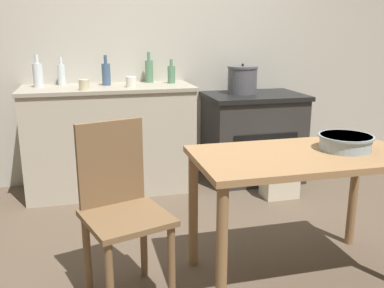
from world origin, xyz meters
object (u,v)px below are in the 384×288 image
at_px(bottle_left, 171,74).
at_px(bottle_mid_left, 106,74).
at_px(flour_sack, 280,176).
at_px(bottle_center_left, 149,71).
at_px(stock_pot, 242,80).
at_px(cup_center_right, 84,85).
at_px(work_table, 301,173).
at_px(cup_mid_right, 131,82).
at_px(stove, 252,136).
at_px(bottle_far_left, 62,74).
at_px(chair, 121,206).
at_px(bottle_center, 38,75).
at_px(mixing_bowl_large, 346,142).

bearing_deg(bottle_left, bottle_mid_left, -178.81).
bearing_deg(flour_sack, bottle_center_left, 143.51).
bearing_deg(stock_pot, cup_center_right, -170.85).
bearing_deg(flour_sack, cup_center_right, 167.95).
distance_m(work_table, cup_mid_right, 1.78).
distance_m(flour_sack, bottle_mid_left, 1.73).
height_order(stove, bottle_far_left, bottle_far_left).
distance_m(chair, bottle_mid_left, 1.76).
distance_m(stove, flour_sack, 0.57).
bearing_deg(work_table, bottle_center_left, 105.83).
relative_size(stock_pot, bottle_center, 1.03).
height_order(stove, bottle_mid_left, bottle_mid_left).
xyz_separation_m(bottle_left, cup_center_right, (-0.76, -0.29, -0.04)).
height_order(flour_sack, mixing_bowl_large, mixing_bowl_large).
xyz_separation_m(bottle_far_left, cup_center_right, (0.18, -0.39, -0.05)).
height_order(stove, bottle_center_left, bottle_center_left).
xyz_separation_m(bottle_mid_left, bottle_center, (-0.56, 0.00, 0.01)).
bearing_deg(stock_pot, cup_mid_right, -172.80).
bearing_deg(flour_sack, mixing_bowl_large, -99.39).
height_order(stove, stock_pot, stock_pot).
distance_m(work_table, bottle_far_left, 2.32).
bearing_deg(work_table, cup_center_right, 126.80).
bearing_deg(stock_pot, bottle_left, 174.67).
height_order(flour_sack, bottle_mid_left, bottle_mid_left).
bearing_deg(bottle_mid_left, stock_pot, -2.29).
bearing_deg(stove, cup_mid_right, -175.74).
relative_size(stove, cup_center_right, 10.60).
height_order(bottle_left, bottle_center_left, bottle_center_left).
xyz_separation_m(mixing_bowl_large, bottle_center_left, (-0.80, 1.88, 0.24)).
bearing_deg(cup_mid_right, work_table, -65.22).
height_order(mixing_bowl_large, bottle_center, bottle_center).
distance_m(work_table, chair, 0.99).
bearing_deg(mixing_bowl_large, stove, 85.12).
bearing_deg(stock_pot, flour_sack, -75.12).
xyz_separation_m(bottle_center_left, cup_center_right, (-0.58, -0.40, -0.06)).
distance_m(chair, stock_pot, 2.12).
distance_m(chair, bottle_center, 1.84).
distance_m(stock_pot, mixing_bowl_large, 1.72).
bearing_deg(stock_pot, bottle_center_left, 168.71).
height_order(bottle_left, cup_mid_right, bottle_left).
bearing_deg(cup_center_right, bottle_center, 142.43).
xyz_separation_m(chair, cup_mid_right, (0.24, 1.50, 0.46)).
distance_m(mixing_bowl_large, bottle_mid_left, 2.14).
bearing_deg(stove, bottle_center_left, 167.21).
bearing_deg(bottle_far_left, stock_pot, -5.65).
relative_size(stove, bottle_center, 3.28).
relative_size(chair, flour_sack, 2.54).
distance_m(bottle_mid_left, bottle_center_left, 0.41).
height_order(flour_sack, bottle_left, bottle_left).
relative_size(flour_sack, cup_center_right, 4.36).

